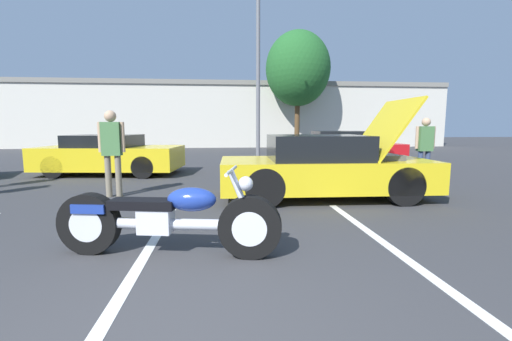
# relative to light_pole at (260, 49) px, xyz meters

# --- Properties ---
(parking_stripe_middle) EXTENTS (0.12, 4.88, 0.01)m
(parking_stripe_middle) POSITION_rel_light_pole_xyz_m (-2.54, -12.00, -4.80)
(parking_stripe_middle) COLOR white
(parking_stripe_middle) RESTS_ON ground
(parking_stripe_back) EXTENTS (0.12, 4.88, 0.01)m
(parking_stripe_back) POSITION_rel_light_pole_xyz_m (0.31, -12.00, -4.80)
(parking_stripe_back) COLOR white
(parking_stripe_back) RESTS_ON ground
(far_building) EXTENTS (32.00, 4.20, 4.40)m
(far_building) POSITION_rel_light_pole_xyz_m (-2.11, 9.35, -2.46)
(far_building) COLOR beige
(far_building) RESTS_ON ground
(light_pole) EXTENTS (1.21, 0.28, 8.82)m
(light_pole) POSITION_rel_light_pole_xyz_m (0.00, 0.00, 0.00)
(light_pole) COLOR slate
(light_pole) RESTS_ON ground
(tree_background) EXTENTS (4.02, 4.02, 7.30)m
(tree_background) POSITION_rel_light_pole_xyz_m (3.07, 6.17, 0.17)
(tree_background) COLOR brown
(tree_background) RESTS_ON ground
(motorcycle) EXTENTS (2.49, 0.79, 0.98)m
(motorcycle) POSITION_rel_light_pole_xyz_m (-2.27, -11.71, -4.39)
(motorcycle) COLOR black
(motorcycle) RESTS_ON ground
(show_car_hood_open) EXTENTS (4.13, 1.83, 1.96)m
(show_car_hood_open) POSITION_rel_light_pole_xyz_m (0.36, -8.88, -4.19)
(show_car_hood_open) COLOR yellow
(show_car_hood_open) RESTS_ON ground
(parked_car_right_row) EXTENTS (4.35, 1.85, 1.24)m
(parked_car_right_row) POSITION_rel_light_pole_xyz_m (2.95, -2.69, -4.22)
(parked_car_right_row) COLOR red
(parked_car_right_row) RESTS_ON ground
(parked_car_mid_row) EXTENTS (4.20, 2.32, 1.17)m
(parked_car_mid_row) POSITION_rel_light_pole_xyz_m (-5.01, -4.93, -4.23)
(parked_car_mid_row) COLOR yellow
(parked_car_mid_row) RESTS_ON ground
(spectator_near_motorcycle) EXTENTS (0.52, 0.22, 1.64)m
(spectator_near_motorcycle) POSITION_rel_light_pole_xyz_m (3.49, -7.16, -3.83)
(spectator_near_motorcycle) COLOR #38476B
(spectator_near_motorcycle) RESTS_ON ground
(spectator_midground) EXTENTS (0.52, 0.23, 1.74)m
(spectator_midground) POSITION_rel_light_pole_xyz_m (-3.88, -8.35, -3.76)
(spectator_midground) COLOR gray
(spectator_midground) RESTS_ON ground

